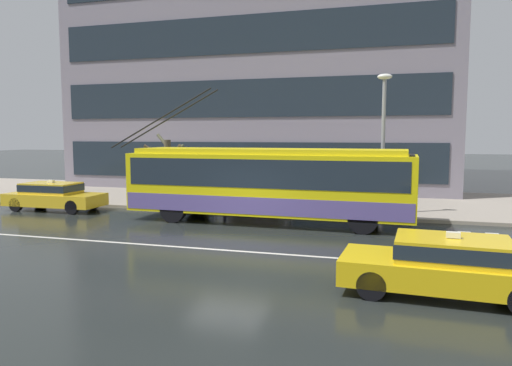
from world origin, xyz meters
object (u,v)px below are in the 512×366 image
at_px(taxi_queued_behind_bus, 54,195).
at_px(pedestrian_at_shelter, 235,170).
at_px(pedestrian_approaching_curb, 206,175).
at_px(street_lamp, 383,130).
at_px(pedestrian_walking_past, 224,173).
at_px(street_tree_bare, 168,166).
at_px(taxi_oncoming_far, 447,264).
at_px(trolleybus, 268,182).
at_px(bus_shelter, 250,165).

relative_size(taxi_queued_behind_bus, pedestrian_at_shelter, 2.26).
relative_size(pedestrian_approaching_curb, street_lamp, 0.33).
xyz_separation_m(taxi_queued_behind_bus, pedestrian_walking_past, (7.32, 2.71, 0.98)).
relative_size(taxi_queued_behind_bus, street_tree_bare, 1.33).
bearing_deg(taxi_oncoming_far, street_tree_bare, 138.30).
height_order(trolleybus, pedestrian_at_shelter, trolleybus).
relative_size(bus_shelter, street_lamp, 0.71).
bearing_deg(pedestrian_walking_past, pedestrian_at_shelter, 85.00).
height_order(taxi_queued_behind_bus, street_lamp, street_lamp).
relative_size(trolleybus, street_tree_bare, 3.69).
relative_size(taxi_oncoming_far, pedestrian_walking_past, 2.30).
relative_size(bus_shelter, pedestrian_approaching_curb, 2.16).
height_order(bus_shelter, pedestrian_at_shelter, bus_shelter).
distance_m(taxi_queued_behind_bus, pedestrian_at_shelter, 8.46).
bearing_deg(taxi_queued_behind_bus, bus_shelter, 19.23).
height_order(pedestrian_approaching_curb, pedestrian_walking_past, pedestrian_approaching_curb).
height_order(pedestrian_at_shelter, street_tree_bare, street_tree_bare).
xyz_separation_m(pedestrian_walking_past, street_tree_bare, (-3.05, 0.27, 0.25)).
height_order(trolleybus, taxi_oncoming_far, trolleybus).
bearing_deg(street_tree_bare, bus_shelter, -0.25).
relative_size(trolleybus, taxi_oncoming_far, 2.84).
height_order(taxi_oncoming_far, street_tree_bare, street_tree_bare).
distance_m(trolleybus, street_tree_bare, 6.77).
bearing_deg(pedestrian_walking_past, taxi_queued_behind_bus, -159.71).
bearing_deg(bus_shelter, taxi_queued_behind_bus, -160.77).
relative_size(trolleybus, taxi_queued_behind_bus, 2.77).
height_order(taxi_oncoming_far, pedestrian_walking_past, pedestrian_walking_past).
xyz_separation_m(pedestrian_at_shelter, street_tree_bare, (-3.16, -0.94, 0.19)).
bearing_deg(pedestrian_walking_past, trolleybus, -45.56).
distance_m(taxi_oncoming_far, pedestrian_at_shelter, 14.37).
bearing_deg(taxi_queued_behind_bus, pedestrian_at_shelter, 27.80).
distance_m(bus_shelter, pedestrian_walking_past, 1.25).
height_order(trolleybus, taxi_queued_behind_bus, trolleybus).
bearing_deg(bus_shelter, pedestrian_at_shelter, 138.15).
height_order(trolleybus, street_lamp, street_lamp).
distance_m(taxi_oncoming_far, street_tree_bare, 15.84).
distance_m(pedestrian_approaching_curb, street_lamp, 8.01).
relative_size(pedestrian_at_shelter, pedestrian_approaching_curb, 1.04).
bearing_deg(pedestrian_walking_past, street_tree_bare, 174.89).
height_order(trolleybus, street_tree_bare, trolleybus).
bearing_deg(taxi_queued_behind_bus, street_tree_bare, 34.92).
relative_size(taxi_oncoming_far, bus_shelter, 1.06).
relative_size(trolleybus, bus_shelter, 3.00).
bearing_deg(street_lamp, pedestrian_at_shelter, 166.96).
bearing_deg(pedestrian_approaching_curb, street_tree_bare, 156.00).
xyz_separation_m(taxi_queued_behind_bus, bus_shelter, (8.50, 2.96, 1.35)).
xyz_separation_m(trolleybus, taxi_oncoming_far, (5.85, -7.28, -0.90)).
relative_size(taxi_queued_behind_bus, taxi_oncoming_far, 1.02).
relative_size(street_lamp, street_tree_bare, 1.72).
relative_size(pedestrian_at_shelter, street_tree_bare, 0.59).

